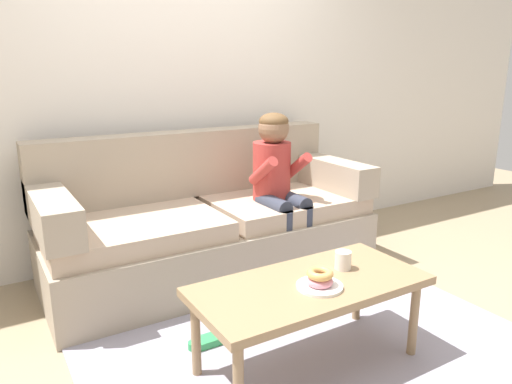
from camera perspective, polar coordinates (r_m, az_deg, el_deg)
The scene contains 11 objects.
ground at distance 2.78m, azimuth 3.04°, elevation -15.44°, with size 10.00×10.00×0.00m, color #9E896B.
wall_back at distance 3.65m, azimuth -9.44°, elevation 14.58°, with size 8.00×0.10×2.80m, color silver.
area_rug at distance 2.60m, azimuth 6.27°, elevation -17.63°, with size 2.21×1.97×0.01m, color #9993A3.
couch at distance 3.30m, azimuth -5.65°, elevation -3.94°, with size 2.18×0.90×0.96m.
coffee_table at distance 2.27m, azimuth 6.44°, elevation -11.66°, with size 1.10×0.52×0.44m.
person_child at distance 3.24m, azimuth 2.64°, elevation 1.76°, with size 0.34×0.58×1.10m.
plate at distance 2.20m, azimuth 7.59°, elevation -11.09°, with size 0.21×0.21×0.01m, color white.
donut at distance 2.19m, azimuth 7.61°, elevation -10.50°, with size 0.12×0.12×0.04m, color pink.
donut_second at distance 2.17m, azimuth 7.64°, elevation -9.64°, with size 0.12×0.12×0.04m, color tan.
mug at distance 2.39m, azimuth 10.34°, elevation -8.01°, with size 0.08×0.08×0.09m, color silver.
toy_controller at distance 2.59m, azimuth -5.67°, elevation -17.36°, with size 0.23×0.09×0.05m.
Camera 1 is at (-1.36, -1.98, 1.39)m, focal length 33.51 mm.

